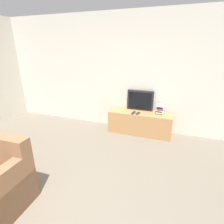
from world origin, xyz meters
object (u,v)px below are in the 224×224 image
object	(u,v)px
book_stack	(160,110)
remote_secondary	(138,113)
remote_on_stand	(133,113)
tv_stand	(140,123)
television	(140,100)

from	to	relation	value
book_stack	remote_secondary	bearing A→B (deg)	-158.53
book_stack	remote_on_stand	bearing A→B (deg)	-162.69
tv_stand	book_stack	size ratio (longest dim) A/B	6.69
tv_stand	television	bearing A→B (deg)	106.44
tv_stand	book_stack	bearing A→B (deg)	8.04
television	remote_secondary	world-z (taller)	television
remote_on_stand	tv_stand	bearing A→B (deg)	39.51
tv_stand	television	distance (m)	0.51
book_stack	remote_on_stand	size ratio (longest dim) A/B	1.15
remote_on_stand	book_stack	bearing A→B (deg)	17.31
remote_secondary	television	bearing A→B (deg)	93.20
television	book_stack	world-z (taller)	television
tv_stand	remote_secondary	distance (m)	0.29
book_stack	television	bearing A→B (deg)	166.26
book_stack	tv_stand	bearing A→B (deg)	-171.96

